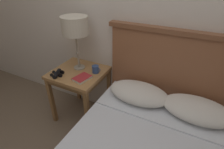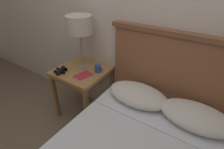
{
  "view_description": "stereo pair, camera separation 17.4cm",
  "coord_description": "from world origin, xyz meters",
  "px_view_note": "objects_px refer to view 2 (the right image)",
  "views": [
    {
      "loc": [
        0.5,
        -0.55,
        1.67
      ],
      "look_at": [
        -0.18,
        0.78,
        0.77
      ],
      "focal_mm": 28.0,
      "sensor_mm": 36.0,
      "label": 1
    },
    {
      "loc": [
        0.65,
        -0.46,
        1.67
      ],
      "look_at": [
        -0.18,
        0.78,
        0.77
      ],
      "focal_mm": 28.0,
      "sensor_mm": 36.0,
      "label": 2
    }
  ],
  "objects_px": {
    "binoculars_pair": "(61,71)",
    "coffee_mug": "(98,68)",
    "table_lamp": "(79,26)",
    "book_on_nightstand": "(83,76)",
    "nightstand": "(83,75)"
  },
  "relations": [
    {
      "from": "book_on_nightstand",
      "to": "nightstand",
      "type": "bearing_deg",
      "value": 135.92
    },
    {
      "from": "nightstand",
      "to": "table_lamp",
      "type": "bearing_deg",
      "value": 121.88
    },
    {
      "from": "binoculars_pair",
      "to": "coffee_mug",
      "type": "height_order",
      "value": "coffee_mug"
    },
    {
      "from": "book_on_nightstand",
      "to": "binoculars_pair",
      "type": "height_order",
      "value": "binoculars_pair"
    },
    {
      "from": "nightstand",
      "to": "table_lamp",
      "type": "distance_m",
      "value": 0.58
    },
    {
      "from": "table_lamp",
      "to": "book_on_nightstand",
      "type": "xyz_separation_m",
      "value": [
        0.17,
        -0.19,
        -0.47
      ]
    },
    {
      "from": "nightstand",
      "to": "binoculars_pair",
      "type": "distance_m",
      "value": 0.27
    },
    {
      "from": "coffee_mug",
      "to": "book_on_nightstand",
      "type": "bearing_deg",
      "value": -106.71
    },
    {
      "from": "book_on_nightstand",
      "to": "binoculars_pair",
      "type": "bearing_deg",
      "value": -168.58
    },
    {
      "from": "binoculars_pair",
      "to": "table_lamp",
      "type": "bearing_deg",
      "value": 65.48
    },
    {
      "from": "table_lamp",
      "to": "coffee_mug",
      "type": "distance_m",
      "value": 0.5
    },
    {
      "from": "table_lamp",
      "to": "binoculars_pair",
      "type": "xyz_separation_m",
      "value": [
        -0.11,
        -0.25,
        -0.47
      ]
    },
    {
      "from": "nightstand",
      "to": "book_on_nightstand",
      "type": "relative_size",
      "value": 3.3
    },
    {
      "from": "nightstand",
      "to": "book_on_nightstand",
      "type": "xyz_separation_m",
      "value": [
        0.14,
        -0.13,
        0.1
      ]
    },
    {
      "from": "nightstand",
      "to": "coffee_mug",
      "type": "relative_size",
      "value": 6.49
    }
  ]
}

